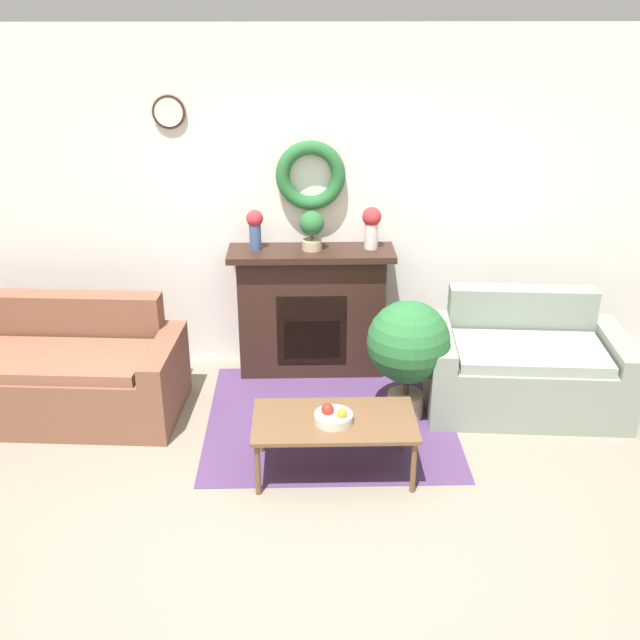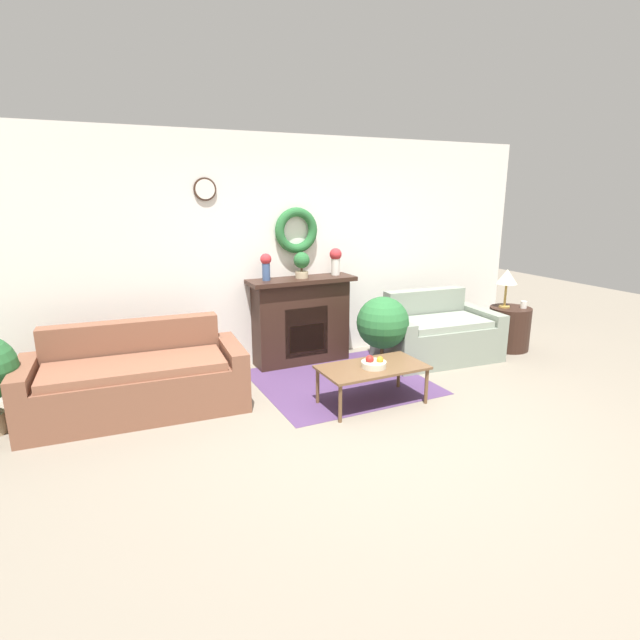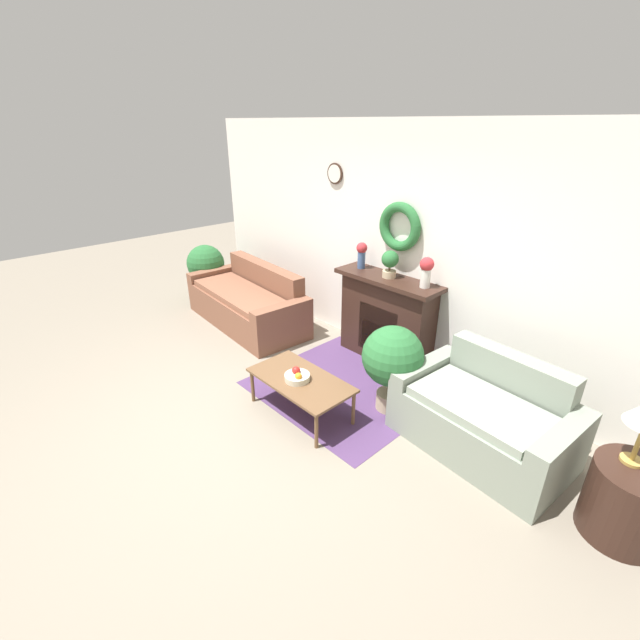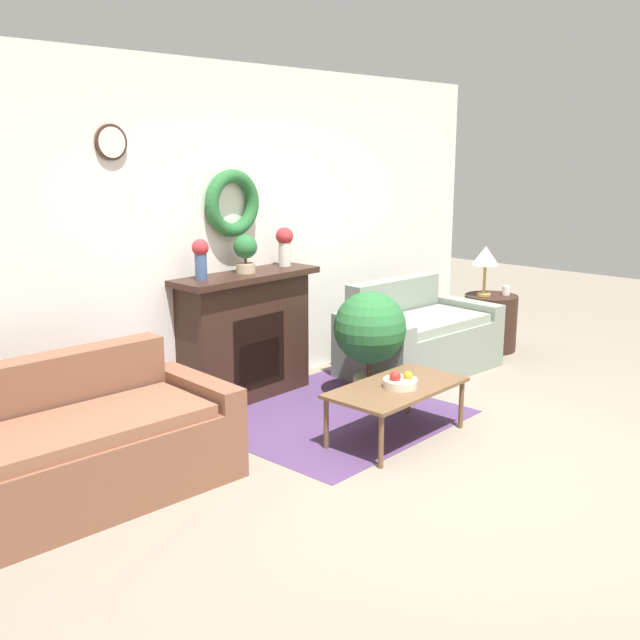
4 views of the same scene
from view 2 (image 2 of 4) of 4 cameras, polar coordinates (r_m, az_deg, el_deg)
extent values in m
plane|color=gray|center=(4.48, 8.57, -12.99)|extent=(16.00, 16.00, 0.00)
cube|color=#4C335B|center=(5.60, 2.43, -7.01)|extent=(1.80, 1.66, 0.01)
cube|color=white|center=(6.10, -3.51, 7.82)|extent=(6.80, 0.06, 2.70)
cylinder|color=#382319|center=(5.71, -13.02, 14.36)|extent=(0.25, 0.02, 0.25)
cylinder|color=white|center=(5.69, -12.99, 14.36)|extent=(0.21, 0.01, 0.21)
torus|color=#286633|center=(6.01, -2.72, 10.19)|extent=(0.54, 0.11, 0.54)
cube|color=#331E16|center=(6.09, -2.17, -0.28)|extent=(1.16, 0.34, 1.01)
cube|color=black|center=(5.98, -1.56, -1.38)|extent=(0.56, 0.02, 0.60)
cube|color=orange|center=(5.99, -1.52, -2.09)|extent=(0.45, 0.01, 0.33)
cube|color=#331E16|center=(5.95, -2.09, 4.57)|extent=(1.30, 0.41, 0.05)
cube|color=brown|center=(5.02, -20.10, -7.90)|extent=(1.71, 0.79, 0.44)
cube|color=brown|center=(5.36, -20.44, -4.34)|extent=(1.68, 0.31, 0.82)
cube|color=brown|center=(5.16, -30.51, -7.62)|extent=(0.23, 0.87, 0.58)
cube|color=brown|center=(5.16, -9.95, -5.71)|extent=(0.23, 0.87, 0.58)
cube|color=brown|center=(4.93, -20.36, -5.07)|extent=(1.64, 0.73, 0.08)
cube|color=gray|center=(6.38, 13.72, -2.61)|extent=(1.17, 0.76, 0.45)
cube|color=gray|center=(6.67, 11.74, -0.06)|extent=(1.13, 0.28, 0.83)
cube|color=gray|center=(6.10, 8.28, -2.43)|extent=(0.24, 0.87, 0.59)
cube|color=gray|center=(6.81, 17.77, -1.20)|extent=(0.24, 0.87, 0.59)
cube|color=gray|center=(6.31, 13.87, -0.31)|extent=(1.12, 0.70, 0.08)
cube|color=brown|center=(4.95, 6.01, -5.40)|extent=(1.05, 0.56, 0.03)
cylinder|color=brown|center=(4.60, 2.33, -9.53)|extent=(0.04, 0.04, 0.37)
cylinder|color=brown|center=(5.10, 12.06, -7.40)|extent=(0.04, 0.04, 0.37)
cylinder|color=brown|center=(5.00, -0.28, -7.52)|extent=(0.04, 0.04, 0.37)
cylinder|color=brown|center=(5.46, 8.99, -5.77)|extent=(0.04, 0.04, 0.37)
cylinder|color=beige|center=(4.90, 6.16, -5.07)|extent=(0.25, 0.25, 0.06)
sphere|color=#B2231E|center=(4.88, 5.70, -4.50)|extent=(0.08, 0.08, 0.08)
sphere|color=orange|center=(4.89, 6.87, -4.54)|extent=(0.07, 0.07, 0.07)
cylinder|color=#331E16|center=(7.11, 20.79, -0.89)|extent=(0.54, 0.54, 0.57)
cylinder|color=#B28E42|center=(7.03, 20.32, 1.46)|extent=(0.14, 0.14, 0.02)
cylinder|color=#B28E42|center=(7.00, 20.43, 2.72)|extent=(0.03, 0.03, 0.29)
cone|color=beige|center=(6.96, 20.60, 4.67)|extent=(0.27, 0.27, 0.19)
cylinder|color=silver|center=(7.06, 22.25, 1.63)|extent=(0.08, 0.08, 0.09)
cylinder|color=#3D5684|center=(5.80, -6.17, 5.49)|extent=(0.09, 0.09, 0.20)
sphere|color=#B72D33|center=(5.78, -6.21, 6.94)|extent=(0.13, 0.13, 0.13)
cylinder|color=silver|center=(6.16, 1.78, 6.09)|extent=(0.11, 0.11, 0.20)
sphere|color=#B72D33|center=(6.14, 1.80, 7.53)|extent=(0.15, 0.15, 0.15)
cylinder|color=tan|center=(5.95, -2.10, 5.20)|extent=(0.15, 0.15, 0.08)
cylinder|color=#4C3823|center=(5.94, -2.11, 5.82)|extent=(0.02, 0.02, 0.05)
sphere|color=#286633|center=(5.93, -2.11, 6.86)|extent=(0.19, 0.19, 0.19)
cylinder|color=tan|center=(5.88, 7.03, -5.13)|extent=(0.26, 0.26, 0.18)
cylinder|color=#4C3823|center=(5.83, 7.08, -3.52)|extent=(0.04, 0.04, 0.16)
sphere|color=#286633|center=(5.73, 7.18, -0.31)|extent=(0.60, 0.60, 0.60)
camera|label=1|loc=(2.43, 74.32, 24.40)|focal=42.00mm
camera|label=3|loc=(5.46, 48.39, 16.14)|focal=24.00mm
camera|label=4|loc=(1.88, -86.23, 1.04)|focal=42.00mm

